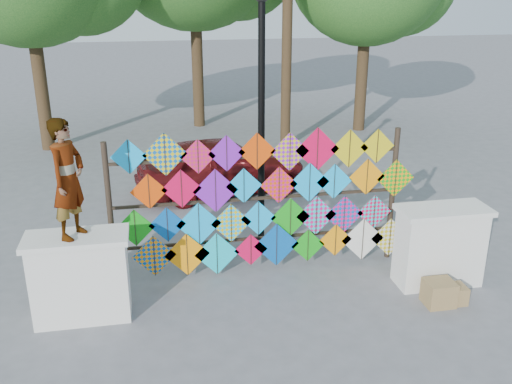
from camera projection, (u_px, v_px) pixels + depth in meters
ground at (267, 292)px, 8.80m from camera, size 80.00×80.00×0.00m
parapet_left at (80, 277)px, 7.92m from camera, size 1.40×0.65×1.28m
parapet_right at (440, 245)px, 8.86m from camera, size 1.40×0.65×1.28m
kite_rack at (265, 203)px, 9.07m from camera, size 4.95×0.24×2.42m
vendor_woman at (68, 179)px, 7.41m from camera, size 0.62×0.71×1.62m
sedan at (221, 165)px, 12.73m from camera, size 3.96×2.06×1.29m
lamppost at (261, 94)px, 9.75m from camera, size 0.28×0.28×4.46m
cardboard_box_near at (439, 293)px, 8.41m from camera, size 0.42×0.38×0.38m
cardboard_box_far at (454, 294)px, 8.47m from camera, size 0.33×0.30×0.28m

